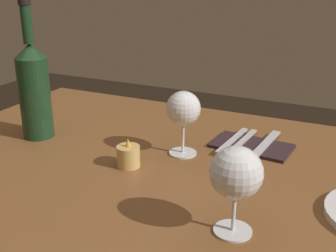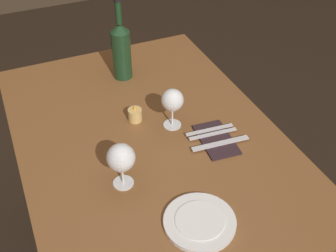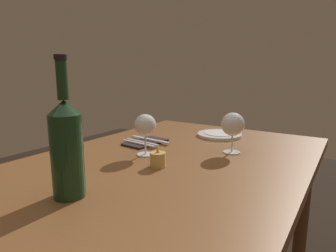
{
  "view_description": "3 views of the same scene",
  "coord_description": "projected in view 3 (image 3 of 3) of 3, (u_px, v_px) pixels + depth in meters",
  "views": [
    {
      "loc": [
        0.35,
        -0.77,
        1.17
      ],
      "look_at": [
        -0.01,
        0.02,
        0.84
      ],
      "focal_mm": 46.17,
      "sensor_mm": 36.0,
      "label": 1
    },
    {
      "loc": [
        1.09,
        -0.4,
        1.73
      ],
      "look_at": [
        0.05,
        0.06,
        0.8
      ],
      "focal_mm": 45.53,
      "sensor_mm": 36.0,
      "label": 2
    },
    {
      "loc": [
        -0.83,
        -0.53,
        1.05
      ],
      "look_at": [
        0.07,
        0.06,
        0.84
      ],
      "focal_mm": 30.55,
      "sensor_mm": 36.0,
      "label": 3
    }
  ],
  "objects": [
    {
      "name": "fork_outer",
      "position": [
        138.0,
        143.0,
        1.2
      ],
      "size": [
        0.03,
        0.18,
        0.0
      ],
      "color": "silver",
      "rests_on": "folded_napkin"
    },
    {
      "name": "wine_bottle",
      "position": [
        67.0,
        146.0,
        0.69
      ],
      "size": [
        0.08,
        0.08,
        0.35
      ],
      "color": "#19381E",
      "rests_on": "dining_table"
    },
    {
      "name": "votive_candle",
      "position": [
        158.0,
        160.0,
        0.93
      ],
      "size": [
        0.05,
        0.05,
        0.07
      ],
      "color": "#DBB266",
      "rests_on": "dining_table"
    },
    {
      "name": "table_knife",
      "position": [
        150.0,
        139.0,
        1.26
      ],
      "size": [
        0.04,
        0.21,
        0.0
      ],
      "color": "silver",
      "rests_on": "folded_napkin"
    },
    {
      "name": "dining_table",
      "position": [
        171.0,
        182.0,
        1.04
      ],
      "size": [
        1.3,
        0.9,
        0.74
      ],
      "color": "brown",
      "rests_on": "ground"
    },
    {
      "name": "folded_napkin",
      "position": [
        146.0,
        142.0,
        1.24
      ],
      "size": [
        0.2,
        0.13,
        0.01
      ],
      "color": "#2D1E23",
      "rests_on": "dining_table"
    },
    {
      "name": "wine_glass_right",
      "position": [
        233.0,
        125.0,
        1.08
      ],
      "size": [
        0.09,
        0.09,
        0.16
      ],
      "color": "white",
      "rests_on": "dining_table"
    },
    {
      "name": "dinner_plate",
      "position": [
        219.0,
        135.0,
        1.37
      ],
      "size": [
        0.21,
        0.21,
        0.02
      ],
      "color": "white",
      "rests_on": "dining_table"
    },
    {
      "name": "fork_inner",
      "position": [
        142.0,
        142.0,
        1.22
      ],
      "size": [
        0.03,
        0.18,
        0.0
      ],
      "color": "silver",
      "rests_on": "folded_napkin"
    },
    {
      "name": "wine_glass_left",
      "position": [
        145.0,
        126.0,
        1.05
      ],
      "size": [
        0.08,
        0.08,
        0.15
      ],
      "color": "white",
      "rests_on": "dining_table"
    }
  ]
}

